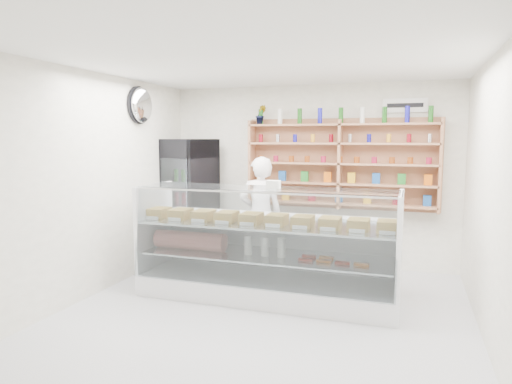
% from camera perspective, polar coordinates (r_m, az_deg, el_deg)
% --- Properties ---
extents(room, '(5.00, 5.00, 5.00)m').
position_cam_1_polar(room, '(4.82, 0.40, -0.14)').
color(room, '#BBBBC1').
rests_on(room, ground).
extents(display_counter, '(3.18, 0.95, 1.38)m').
position_cam_1_polar(display_counter, '(5.73, 1.29, -9.51)').
color(display_counter, white).
rests_on(display_counter, floor).
extents(shop_worker, '(0.73, 0.60, 1.72)m').
position_cam_1_polar(shop_worker, '(6.70, 0.58, -2.88)').
color(shop_worker, white).
rests_on(shop_worker, floor).
extents(drinks_cooler, '(0.87, 0.86, 1.97)m').
position_cam_1_polar(drinks_cooler, '(7.42, -8.31, -1.01)').
color(drinks_cooler, black).
rests_on(drinks_cooler, floor).
extents(wall_shelving, '(2.84, 0.28, 1.33)m').
position_cam_1_polar(wall_shelving, '(6.97, 10.43, 3.46)').
color(wall_shelving, '#AE7652').
rests_on(wall_shelving, back_wall).
extents(potted_plant, '(0.21, 0.19, 0.30)m').
position_cam_1_polar(potted_plant, '(7.25, 0.61, 9.63)').
color(potted_plant, '#1E6626').
rests_on(potted_plant, wall_shelving).
extents(security_mirror, '(0.15, 0.50, 0.50)m').
position_cam_1_polar(security_mirror, '(6.84, -14.08, 10.49)').
color(security_mirror, silver).
rests_on(security_mirror, left_wall).
extents(wall_sign, '(0.62, 0.03, 0.20)m').
position_cam_1_polar(wall_sign, '(7.03, 18.14, 10.25)').
color(wall_sign, white).
rests_on(wall_sign, back_wall).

